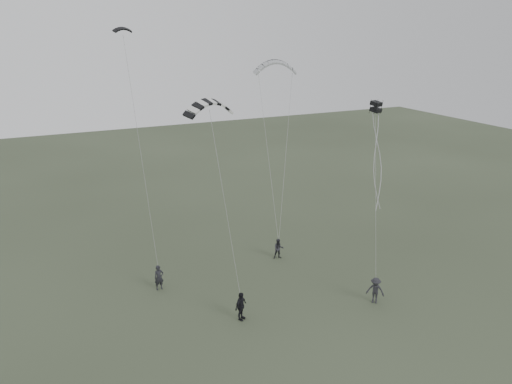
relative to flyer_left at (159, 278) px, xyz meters
name	(u,v)px	position (x,y,z in m)	size (l,w,h in m)	color
ground	(280,315)	(6.41, -6.82, -0.95)	(140.00, 140.00, 0.00)	#363F2B
flyer_left	(159,278)	(0.00, 0.00, 0.00)	(0.69, 0.45, 1.89)	black
flyer_right	(279,249)	(10.33, 0.88, -0.08)	(0.84, 0.65, 1.73)	#28282E
flyer_center	(241,306)	(3.81, -6.23, 0.04)	(1.15, 0.48, 1.97)	black
flyer_far	(375,290)	(13.12, -8.26, 0.01)	(1.24, 0.71, 1.91)	#252429
kite_dark_small	(122,28)	(-0.32, 4.61, 17.31)	(1.31, 0.39, 0.46)	black
kite_pale_large	(276,62)	(13.63, 8.19, 14.46)	(3.89, 0.87, 1.60)	#A1A4A6
kite_striped	(209,102)	(3.08, -3.31, 13.02)	(3.33, 0.83, 1.28)	black
kite_box	(376,107)	(15.05, -4.45, 12.10)	(0.64, 0.64, 0.72)	black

